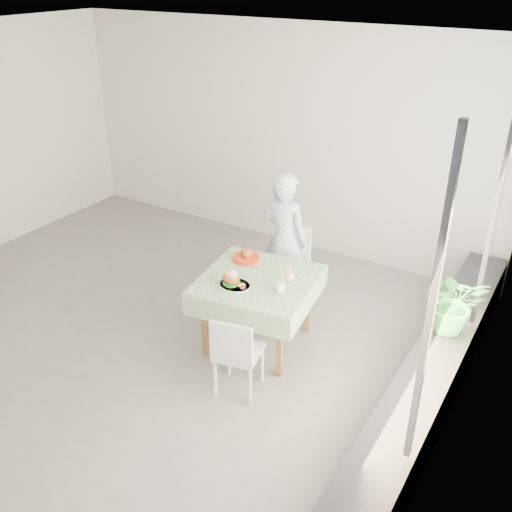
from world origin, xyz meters
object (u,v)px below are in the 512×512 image
Objects in this scene: chair_near at (238,367)px; juice_cup_orange at (289,275)px; cafe_table at (258,304)px; chair_far at (285,282)px; main_dish at (233,281)px; diner at (284,240)px; potted_plant at (454,302)px.

juice_cup_orange is at bearing 86.07° from chair_near.
cafe_table is 1.32× the size of chair_far.
main_dish is at bearing -138.26° from juice_cup_orange.
juice_cup_orange reaches higher than chair_far.
diner is 1.91m from potted_plant.
cafe_table is 0.78× the size of diner.
diner is 4.94× the size of main_dish.
cafe_table is 2.05× the size of potted_plant.
juice_cup_orange reaches higher than cafe_table.
diner is (-0.05, 0.05, 0.48)m from chair_far.
diner reaches higher than chair_near.
diner is at bearing 102.00° from cafe_table.
chair_near is 2.59× the size of main_dish.
chair_far is 2.93× the size of main_dish.
cafe_table is at bearing 107.72° from chair_near.
chair_near reaches higher than cafe_table.
chair_near is (0.35, -1.47, -0.03)m from chair_far.
juice_cup_orange is (0.40, 0.35, 0.01)m from main_dish.
cafe_table is at bearing -164.68° from potted_plant.
juice_cup_orange is (0.05, 0.80, 0.56)m from chair_near.
chair_far is 1.13× the size of chair_near.
chair_far is 0.48m from diner.
potted_plant reaches higher than juice_cup_orange.
main_dish is 0.53m from juice_cup_orange.
chair_far reaches higher than cafe_table.
chair_near is at bearing -142.35° from potted_plant.
main_dish is at bearing -89.59° from chair_far.
chair_far is at bearing 103.31° from chair_near.
chair_near is 3.19× the size of juice_cup_orange.
juice_cup_orange is at bearing 23.94° from cafe_table.
juice_cup_orange is 1.47m from potted_plant.
chair_near is 1.38× the size of potted_plant.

